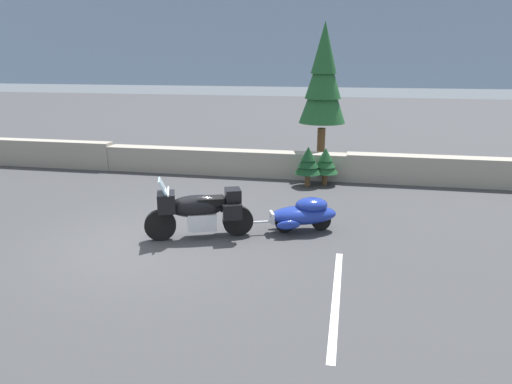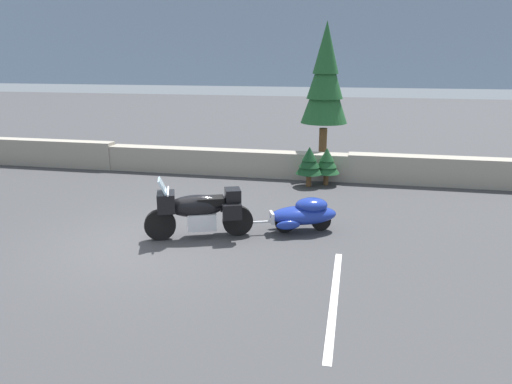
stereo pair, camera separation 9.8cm
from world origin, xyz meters
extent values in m
plane|color=#38383A|center=(0.00, 0.00, 0.00)|extent=(80.00, 80.00, 0.00)
cube|color=gray|center=(-8.00, 6.23, 0.47)|extent=(8.00, 0.50, 0.93)
cube|color=gray|center=(0.00, 6.31, 0.41)|extent=(8.00, 0.59, 0.82)
cube|color=gray|center=(8.00, 6.31, 0.43)|extent=(8.00, 0.60, 0.87)
cube|color=#7F93AD|center=(0.00, 96.26, 8.00)|extent=(240.00, 80.00, 16.00)
cylinder|color=black|center=(0.25, 0.32, 0.33)|extent=(0.67, 0.37, 0.66)
cylinder|color=black|center=(1.79, 0.92, 0.33)|extent=(0.67, 0.37, 0.66)
cube|color=silver|center=(1.06, 0.64, 0.38)|extent=(0.72, 0.63, 0.36)
ellipsoid|color=black|center=(0.97, 0.60, 0.71)|extent=(1.28, 0.85, 0.48)
cube|color=black|center=(0.39, 0.37, 0.83)|extent=(0.52, 0.62, 0.40)
cube|color=#9EB7C6|center=(0.34, 0.36, 1.16)|extent=(0.34, 0.48, 0.34)
cube|color=black|center=(1.25, 0.71, 0.81)|extent=(0.65, 0.54, 0.16)
cube|color=black|center=(1.69, 0.88, 0.91)|extent=(0.44, 0.49, 0.28)
cube|color=black|center=(1.76, 0.58, 0.63)|extent=(0.43, 0.29, 0.32)
cube|color=black|center=(1.54, 1.14, 0.63)|extent=(0.43, 0.29, 0.32)
cylinder|color=silver|center=(0.44, 0.39, 1.06)|extent=(0.29, 0.67, 0.04)
cylinder|color=silver|center=(0.30, 0.34, 0.58)|extent=(0.26, 0.16, 0.54)
cylinder|color=black|center=(2.76, 1.30, 0.22)|extent=(0.45, 0.25, 0.44)
cylinder|color=black|center=(3.53, 1.60, 0.22)|extent=(0.45, 0.25, 0.44)
ellipsoid|color=navy|center=(3.15, 1.45, 0.38)|extent=(1.64, 1.18, 0.40)
ellipsoid|color=navy|center=(3.32, 1.52, 0.60)|extent=(0.87, 0.78, 0.32)
cube|color=silver|center=(2.49, 1.19, 0.36)|extent=(0.17, 0.32, 0.24)
ellipsoid|color=navy|center=(2.88, 1.00, 0.28)|extent=(0.54, 0.32, 0.20)
ellipsoid|color=navy|center=(2.65, 1.60, 0.28)|extent=(0.54, 0.32, 0.20)
cylinder|color=silver|center=(2.12, 1.05, 0.27)|extent=(0.67, 0.30, 0.05)
cylinder|color=brown|center=(3.09, 7.80, 0.71)|extent=(0.27, 0.27, 1.41)
cone|color=#1E5128|center=(3.09, 7.80, 2.71)|extent=(1.57, 1.57, 2.23)
cone|color=#1E5128|center=(3.09, 7.80, 3.39)|extent=(1.22, 1.22, 1.95)
cone|color=#1E5128|center=(3.09, 7.80, 4.06)|extent=(0.86, 0.86, 1.67)
cylinder|color=brown|center=(2.88, 5.34, 0.17)|extent=(0.16, 0.16, 0.35)
cone|color=#143D1E|center=(2.88, 5.34, 0.67)|extent=(0.81, 0.81, 0.55)
cone|color=#143D1E|center=(2.88, 5.34, 0.83)|extent=(0.63, 0.63, 0.48)
cone|color=#143D1E|center=(2.88, 5.34, 1.00)|extent=(0.44, 0.44, 0.41)
cylinder|color=brown|center=(3.38, 5.62, 0.16)|extent=(0.16, 0.16, 0.33)
cone|color=#194723|center=(3.38, 5.62, 0.63)|extent=(0.79, 0.79, 0.52)
cone|color=#194723|center=(3.38, 5.62, 0.78)|extent=(0.62, 0.62, 0.45)
cone|color=#194723|center=(3.38, 5.62, 0.94)|extent=(0.44, 0.44, 0.39)
cube|color=silver|center=(3.99, -1.50, 0.00)|extent=(0.12, 3.60, 0.01)
camera|label=1|loc=(4.08, -8.52, 3.72)|focal=33.30mm
camera|label=2|loc=(4.18, -8.50, 3.72)|focal=33.30mm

